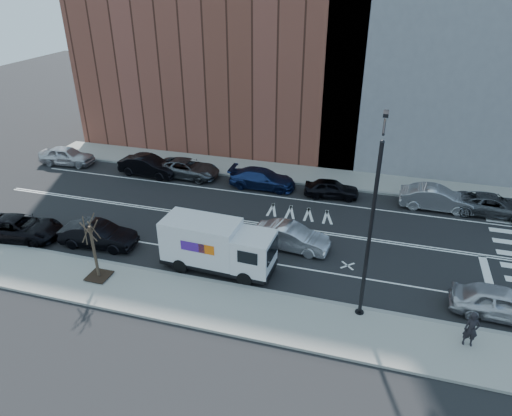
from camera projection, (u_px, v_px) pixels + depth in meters
The scene contains 23 objects.
ground at pixel (262, 224), 30.54m from camera, with size 120.00×120.00×0.00m, color black.
sidewalk_near at pixel (216, 306), 23.02m from camera, with size 44.00×3.60×0.15m, color gray.
sidewalk_far at pixel (290, 173), 38.00m from camera, with size 44.00×3.60×0.15m, color gray.
curb_near at pixel (228, 284), 24.54m from camera, with size 44.00×0.25×0.17m, color gray.
curb_far at pixel (286, 182), 36.46m from camera, with size 44.00×0.25×0.17m, color gray.
road_markings at pixel (262, 224), 30.54m from camera, with size 40.00×8.60×0.01m, color white, non-canonical shape.
bldg_brick at pixel (223, 22), 40.70m from camera, with size 26.00×10.00×22.00m, color brown.
bldg_concrete at pixel (469, 1), 34.84m from camera, with size 20.00×10.00×26.00m, color slate.
streetlight at pixel (372, 220), 20.58m from camera, with size 0.44×4.02×9.34m.
street_tree at pixel (95, 257), 24.45m from camera, with size 1.20×1.20×3.75m.
fedex_van at pixel (217, 245), 25.33m from camera, with size 6.49×2.52×2.92m.
far_parked_a at pixel (67, 156), 39.61m from camera, with size 1.88×4.68×1.59m, color #B6B6BB.
far_parked_b at pixel (149, 166), 37.49m from camera, with size 1.74×4.98×1.64m, color black.
far_parked_c at pixel (188, 168), 37.23m from camera, with size 2.43×5.28×1.47m, color #4D5055.
far_parked_d at pixel (262, 179), 35.37m from camera, with size 2.10×5.16×1.50m, color navy.
far_parked_e at pixel (332, 189), 33.92m from camera, with size 1.61×4.01×1.37m, color black.
far_parked_f at pixel (436, 198), 32.16m from camera, with size 1.74×4.99×1.64m, color #9FA0A4.
far_parked_g at pixel (492, 205), 31.49m from camera, with size 2.35×5.09×1.41m, color #414447.
driving_sedan at pixel (291, 237), 27.59m from camera, with size 1.62×4.64×1.53m, color silver.
near_parked_rear_a at pixel (98, 235), 27.82m from camera, with size 1.63×4.67×1.54m, color black.
near_parked_rear_b at pixel (20, 228), 28.66m from camera, with size 2.43×5.26×1.46m, color black.
near_parked_front at pixel (501, 303), 22.11m from camera, with size 1.87×4.64×1.58m, color silver.
pedestrian at pixel (471, 329), 20.13m from camera, with size 0.64×0.42×1.76m, color black.
Camera 1 is at (6.97, -25.64, 15.11)m, focal length 32.00 mm.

